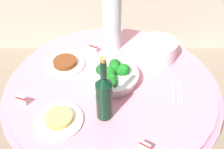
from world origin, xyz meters
The scene contains 11 objects.
buffet_table centered at (0.00, 0.00, 0.38)m, with size 1.16×1.16×0.74m.
broccoli_bowl centered at (0.00, 0.00, 0.79)m, with size 0.28×0.28×0.12m.
plate_stack centered at (0.27, 0.22, 0.80)m, with size 0.21×0.21×0.11m.
wine_bottle centered at (-0.03, -0.23, 0.87)m, with size 0.07×0.07×0.34m.
decorative_fruit_vase centered at (0.00, 0.33, 0.89)m, with size 0.11×0.11×0.34m.
serving_tongs centered at (0.34, -0.08, 0.74)m, with size 0.06×0.17×0.01m.
food_plate_stir_fry centered at (-0.27, 0.14, 0.76)m, with size 0.22×0.22×0.04m.
food_plate_noodles centered at (-0.24, -0.27, 0.75)m, with size 0.22×0.22×0.04m.
label_placard_front centered at (-0.11, 0.27, 0.77)m, with size 0.05×0.03×0.05m.
label_placard_mid centered at (-0.44, -0.16, 0.77)m, with size 0.05×0.02×0.05m.
label_placard_rear centered at (0.13, -0.42, 0.77)m, with size 0.05×0.03×0.05m.
Camera 1 is at (0.00, -1.00, 1.67)m, focal length 40.85 mm.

